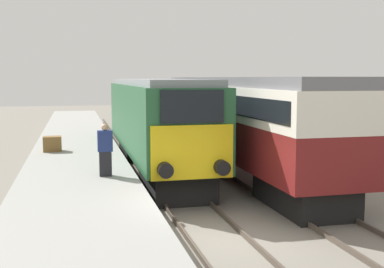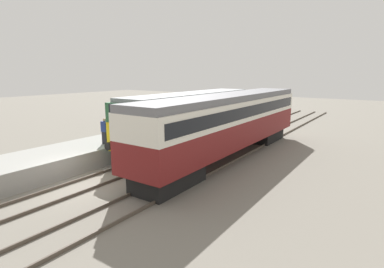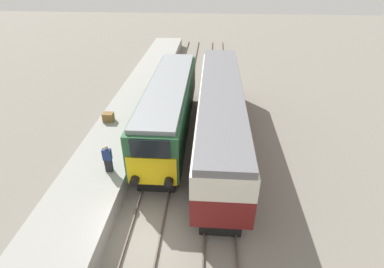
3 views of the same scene
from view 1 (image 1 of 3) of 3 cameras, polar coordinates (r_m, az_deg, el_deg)
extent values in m
plane|color=slate|center=(12.14, 2.99, -12.44)|extent=(120.00, 120.00, 0.00)
cube|color=gray|center=(19.29, -13.49, -3.82)|extent=(3.50, 50.00, 1.05)
cube|color=#4C4238|center=(16.66, -4.40, -6.90)|extent=(0.07, 60.00, 0.14)
cube|color=#4C4238|center=(16.94, 0.42, -6.65)|extent=(0.07, 60.00, 0.14)
cube|color=#4C4238|center=(17.52, 6.70, -6.25)|extent=(0.07, 60.00, 0.14)
cube|color=#4C4238|center=(18.06, 11.00, -5.94)|extent=(0.07, 60.00, 0.14)
cube|color=black|center=(16.78, -2.04, -5.28)|extent=(2.03, 4.00, 1.00)
cube|color=black|center=(24.59, -5.86, -1.48)|extent=(2.03, 4.00, 1.00)
cube|color=#235633|center=(20.43, -4.36, 2.06)|extent=(2.70, 13.03, 2.68)
cube|color=yellow|center=(14.11, 0.04, -2.18)|extent=(2.48, 0.10, 1.61)
cube|color=black|center=(13.96, 0.04, 3.27)|extent=(1.89, 0.10, 0.96)
cube|color=gray|center=(20.37, -4.40, 6.16)|extent=(2.38, 12.51, 0.24)
cylinder|color=black|center=(13.81, -3.19, -4.30)|extent=(0.44, 0.35, 0.44)
cylinder|color=black|center=(14.21, 3.58, -3.98)|extent=(0.44, 0.35, 0.44)
cube|color=black|center=(15.19, 13.03, -6.82)|extent=(1.89, 3.60, 0.95)
cube|color=black|center=(26.41, 1.11, -0.94)|extent=(1.89, 3.60, 0.95)
cube|color=maroon|center=(20.50, 5.47, 0.28)|extent=(2.70, 16.54, 1.51)
cube|color=silver|center=(20.40, 5.51, 4.05)|extent=(2.71, 16.54, 1.18)
cube|color=black|center=(20.40, 5.51, 4.05)|extent=(2.75, 15.87, 0.65)
cube|color=slate|center=(20.38, 5.54, 6.22)|extent=(2.48, 16.54, 0.36)
cube|color=black|center=(14.64, -10.22, -3.48)|extent=(0.36, 0.24, 0.75)
cube|color=navy|center=(14.54, -10.27, -0.81)|extent=(0.44, 0.26, 0.62)
sphere|color=tan|center=(14.49, -10.31, 0.81)|extent=(0.20, 0.20, 0.20)
cube|color=brown|center=(20.04, -16.22, -1.13)|extent=(0.70, 0.56, 0.60)
camera|label=2|loc=(15.49, 66.45, 7.45)|focal=28.00mm
camera|label=3|loc=(9.49, 64.03, 50.44)|focal=28.00mm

